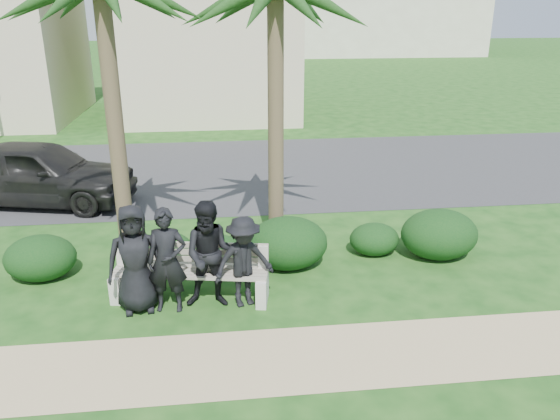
# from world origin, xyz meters

# --- Properties ---
(ground) EXTENTS (160.00, 160.00, 0.00)m
(ground) POSITION_xyz_m (0.00, 0.00, 0.00)
(ground) COLOR #144112
(ground) RESTS_ON ground
(footpath) EXTENTS (30.00, 1.60, 0.01)m
(footpath) POSITION_xyz_m (0.00, -1.80, 0.00)
(footpath) COLOR tan
(footpath) RESTS_ON ground
(asphalt_street) EXTENTS (160.00, 8.00, 0.01)m
(asphalt_street) POSITION_xyz_m (0.00, 8.00, 0.00)
(asphalt_street) COLOR #2D2D30
(asphalt_street) RESTS_ON ground
(stucco_bldg_right) EXTENTS (8.40, 8.40, 7.30)m
(stucco_bldg_right) POSITION_xyz_m (-1.00, 18.00, 3.66)
(stucco_bldg_right) COLOR beige
(stucco_bldg_right) RESTS_ON ground
(park_bench) EXTENTS (2.78, 1.07, 0.94)m
(park_bench) POSITION_xyz_m (-1.17, 0.16, 0.42)
(park_bench) COLOR gray
(park_bench) RESTS_ON ground
(man_a) EXTENTS (0.98, 0.72, 1.86)m
(man_a) POSITION_xyz_m (-2.02, -0.11, 0.93)
(man_a) COLOR black
(man_a) RESTS_ON ground
(man_b) EXTENTS (0.69, 0.49, 1.80)m
(man_b) POSITION_xyz_m (-1.50, -0.18, 0.90)
(man_b) COLOR black
(man_b) RESTS_ON ground
(man_c) EXTENTS (0.97, 0.79, 1.86)m
(man_c) POSITION_xyz_m (-0.79, -0.11, 0.93)
(man_c) COLOR black
(man_c) RESTS_ON ground
(man_d) EXTENTS (1.16, 0.88, 1.60)m
(man_d) POSITION_xyz_m (-0.25, -0.16, 0.80)
(man_d) COLOR black
(man_d) RESTS_ON ground
(hedge_a) EXTENTS (1.31, 1.08, 0.85)m
(hedge_a) POSITION_xyz_m (-3.98, 1.28, 0.43)
(hedge_a) COLOR #0E3411
(hedge_a) RESTS_ON ground
(hedge_b) EXTENTS (1.11, 0.92, 0.72)m
(hedge_b) POSITION_xyz_m (-1.71, 1.47, 0.36)
(hedge_b) COLOR #0E3411
(hedge_b) RESTS_ON ground
(hedge_c) EXTENTS (0.97, 0.80, 0.63)m
(hedge_c) POSITION_xyz_m (-0.69, 1.41, 0.32)
(hedge_c) COLOR #0E3411
(hedge_c) RESTS_ON ground
(hedge_d) EXTENTS (1.56, 1.29, 1.02)m
(hedge_d) POSITION_xyz_m (0.67, 1.24, 0.51)
(hedge_d) COLOR #0E3411
(hedge_d) RESTS_ON ground
(hedge_e) EXTENTS (1.02, 0.84, 0.67)m
(hedge_e) POSITION_xyz_m (2.52, 1.60, 0.33)
(hedge_e) COLOR #0E3411
(hedge_e) RESTS_ON ground
(hedge_f) EXTENTS (1.55, 1.28, 1.01)m
(hedge_f) POSITION_xyz_m (3.78, 1.33, 0.51)
(hedge_f) COLOR #0E3411
(hedge_f) RESTS_ON ground
(car_a) EXTENTS (5.14, 3.00, 1.64)m
(car_a) POSITION_xyz_m (-5.16, 5.58, 0.82)
(car_a) COLOR black
(car_a) RESTS_ON ground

